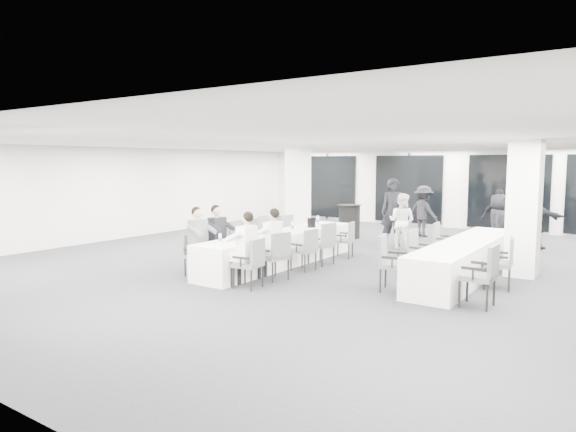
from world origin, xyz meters
The scene contains 42 objects.
room centered at (0.89, 1.11, 1.39)m, with size 14.04×16.04×2.84m.
column_left centered at (-2.80, 3.20, 1.40)m, with size 0.60×0.60×2.80m, color white.
column_right centered at (4.20, 1.00, 1.40)m, with size 0.60×0.60×2.80m, color white.
banquet_table_main centered at (-0.57, -0.90, 0.38)m, with size 0.90×5.00×0.75m, color white.
banquet_table_side centered at (3.29, 0.18, 0.38)m, with size 0.90×5.00×0.75m, color white.
cocktail_table centered at (-1.25, 3.74, 0.53)m, with size 0.75×0.75×1.04m.
chair_main_left_near centered at (-1.40, -2.81, 0.50)m, with size 0.45×0.50×0.88m.
chair_main_left_second centered at (-1.41, -2.21, 0.55)m, with size 0.59×0.62×0.97m.
chair_main_left_mid centered at (-1.41, -1.32, 0.57)m, with size 0.57×0.61×1.00m.
chair_main_left_fourth centered at (-1.41, -0.22, 0.58)m, with size 0.52×0.58×1.01m.
chair_main_left_far centered at (-1.41, 0.76, 0.54)m, with size 0.52×0.57×0.95m.
chair_main_right_near centered at (0.26, -3.01, 0.54)m, with size 0.52×0.57×0.94m.
chair_main_right_second centered at (0.26, -2.22, 0.55)m, with size 0.59×0.62×0.97m.
chair_main_right_mid centered at (0.26, -1.11, 0.52)m, with size 0.51×0.55×0.91m.
chair_main_right_fourth centered at (0.26, -0.36, 0.56)m, with size 0.57×0.61×0.97m.
chair_main_right_far centered at (0.25, 0.73, 0.51)m, with size 0.54×0.56×0.89m.
chair_side_left_near centered at (2.45, -1.71, 0.58)m, with size 0.60×0.64×1.02m.
chair_side_left_mid centered at (2.46, -0.26, 0.55)m, with size 0.50×0.56×0.97m.
chair_side_left_far centered at (2.46, 1.26, 0.55)m, with size 0.54×0.58×0.96m.
chair_side_right_near centered at (4.13, -1.88, 0.59)m, with size 0.53×0.59×1.03m.
chair_side_right_mid centered at (4.12, -0.44, 0.56)m, with size 0.58×0.62×0.99m.
chair_side_right_far centered at (4.12, 1.34, 0.54)m, with size 0.56×0.59×0.94m.
seated_guest_a centered at (-1.24, -2.81, 0.81)m, with size 0.50×0.38×1.44m.
seated_guest_b centered at (-1.24, -2.23, 0.81)m, with size 0.50×0.38×1.44m.
seated_guest_c centered at (0.09, -3.02, 0.81)m, with size 0.50×0.38×1.44m.
seated_guest_d centered at (0.09, -2.19, 0.81)m, with size 0.50×0.38×1.44m.
standing_guest_a centered at (0.47, 3.11, 1.07)m, with size 0.78×0.63×2.15m, color black.
standing_guest_b centered at (0.88, 2.71, 0.86)m, with size 0.83×0.50×1.72m, color white.
standing_guest_c centered at (0.55, 5.32, 0.91)m, with size 1.18×0.60×1.82m, color black.
standing_guest_d centered at (3.05, 4.19, 0.92)m, with size 1.09×0.61×1.85m, color black.
standing_guest_e centered at (3.08, 3.92, 0.86)m, with size 0.83×0.51×1.72m, color black.
standing_guest_f centered at (3.81, 4.86, 0.93)m, with size 1.71×0.66×1.86m, color black.
standing_guest_g centered at (-4.59, 6.09, 0.85)m, with size 0.62×0.50×1.70m, color white.
ice_bucket_near centered at (-0.65, -2.08, 0.86)m, with size 0.19×0.19×0.22m, color black.
ice_bucket_far centered at (-0.49, 0.30, 0.87)m, with size 0.21×0.21×0.24m, color black.
water_bottle_a centered at (-0.65, -2.87, 0.85)m, with size 0.06×0.06×0.20m, color silver.
water_bottle_b centered at (-0.51, -0.50, 0.87)m, with size 0.07×0.07×0.23m, color silver.
water_bottle_c centered at (-0.65, 0.87, 0.86)m, with size 0.07×0.07×0.22m, color silver.
plate_a centered at (-0.69, -2.45, 0.76)m, with size 0.21×0.21×0.03m.
plate_b centered at (-0.38, -2.47, 0.76)m, with size 0.18×0.18×0.03m.
plate_c centered at (-0.57, -1.16, 0.76)m, with size 0.20×0.20×0.03m.
wine_glass centered at (-0.31, -3.03, 0.89)m, with size 0.07×0.07×0.19m.
Camera 1 is at (6.13, -10.37, 2.35)m, focal length 32.00 mm.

